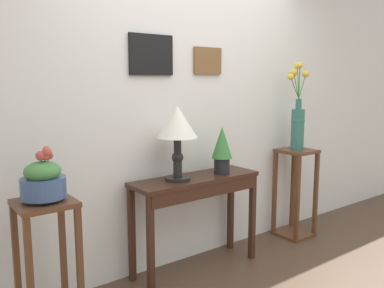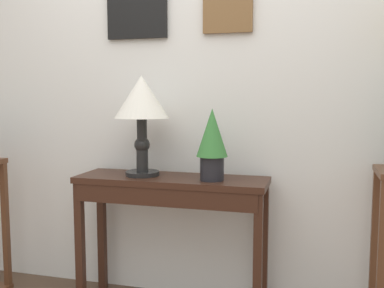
{
  "view_description": "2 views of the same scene",
  "coord_description": "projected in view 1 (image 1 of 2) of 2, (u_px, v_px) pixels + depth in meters",
  "views": [
    {
      "loc": [
        -2.04,
        -1.38,
        1.54
      ],
      "look_at": [
        -0.07,
        1.21,
        1.04
      ],
      "focal_mm": 37.75,
      "sensor_mm": 36.0,
      "label": 1
    },
    {
      "loc": [
        0.7,
        -1.28,
        1.25
      ],
      "look_at": [
        0.02,
        1.16,
        0.98
      ],
      "focal_mm": 42.1,
      "sensor_mm": 36.0,
      "label": 2
    }
  ],
  "objects": [
    {
      "name": "planter_bowl_wide_left",
      "position": [
        43.0,
        180.0,
        2.34
      ],
      "size": [
        0.26,
        0.26,
        0.32
      ],
      "color": "#3D5684",
      "rests_on": "pedestal_stand_left"
    },
    {
      "name": "console_table",
      "position": [
        197.0,
        193.0,
        3.25
      ],
      "size": [
        1.1,
        0.34,
        0.79
      ],
      "color": "#381E14",
      "rests_on": "ground"
    },
    {
      "name": "pedestal_stand_right",
      "position": [
        295.0,
        193.0,
        4.04
      ],
      "size": [
        0.33,
        0.33,
        0.88
      ],
      "color": "#56331E",
      "rests_on": "ground"
    },
    {
      "name": "table_lamp",
      "position": [
        177.0,
        127.0,
        3.08
      ],
      "size": [
        0.31,
        0.31,
        0.58
      ],
      "color": "black",
      "rests_on": "console_table"
    },
    {
      "name": "potted_plant_on_console",
      "position": [
        222.0,
        148.0,
        3.33
      ],
      "size": [
        0.17,
        0.17,
        0.39
      ],
      "color": "black",
      "rests_on": "console_table"
    },
    {
      "name": "pedestal_stand_left",
      "position": [
        48.0,
        270.0,
        2.42
      ],
      "size": [
        0.33,
        0.33,
        0.86
      ],
      "color": "#56331E",
      "rests_on": "ground"
    },
    {
      "name": "flower_vase_tall_right",
      "position": [
        298.0,
        119.0,
        3.93
      ],
      "size": [
        0.25,
        0.16,
        0.85
      ],
      "color": "#2D665B",
      "rests_on": "pedestal_stand_right"
    },
    {
      "name": "back_wall_with_art",
      "position": [
        186.0,
        99.0,
        3.42
      ],
      "size": [
        9.0,
        0.13,
        2.8
      ],
      "color": "silver",
      "rests_on": "ground"
    }
  ]
}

